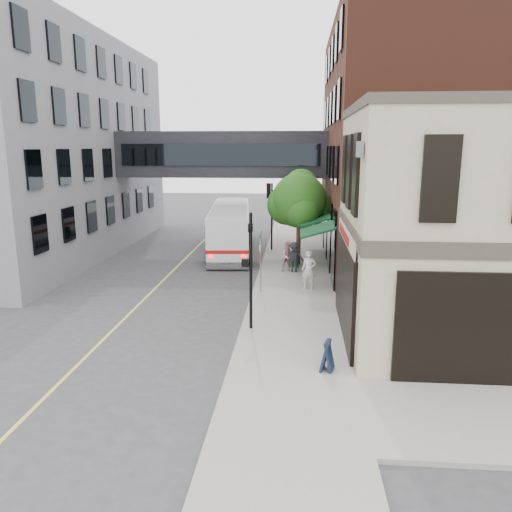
% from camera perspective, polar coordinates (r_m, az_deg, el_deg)
% --- Properties ---
extents(ground, '(120.00, 120.00, 0.00)m').
position_cam_1_polar(ground, '(17.77, -2.50, -10.90)').
color(ground, '#38383A').
rests_on(ground, ground).
extents(sidewalk_main, '(4.00, 60.00, 0.15)m').
position_cam_1_polar(sidewalk_main, '(30.97, 4.45, -0.60)').
color(sidewalk_main, gray).
rests_on(sidewalk_main, ground).
extents(corner_building, '(10.19, 8.12, 8.45)m').
position_cam_1_polar(corner_building, '(19.63, 25.20, 2.98)').
color(corner_building, tan).
rests_on(corner_building, ground).
extents(brick_building, '(13.76, 18.00, 14.00)m').
position_cam_1_polar(brick_building, '(32.15, 19.36, 11.66)').
color(brick_building, '#4C2417').
rests_on(brick_building, ground).
extents(opposite_building, '(14.00, 24.00, 14.00)m').
position_cam_1_polar(opposite_building, '(37.43, -26.45, 11.11)').
color(opposite_building, slate).
rests_on(opposite_building, ground).
extents(skyway_bridge, '(14.00, 3.18, 3.00)m').
position_cam_1_polar(skyway_bridge, '(34.57, -3.80, 11.51)').
color(skyway_bridge, black).
rests_on(skyway_bridge, ground).
extents(traffic_signal_near, '(0.44, 0.22, 4.60)m').
position_cam_1_polar(traffic_signal_near, '(18.71, -0.70, -0.08)').
color(traffic_signal_near, black).
rests_on(traffic_signal_near, sidewalk_main).
extents(traffic_signal_far, '(0.53, 0.28, 4.50)m').
position_cam_1_polar(traffic_signal_far, '(33.44, 1.59, 6.08)').
color(traffic_signal_far, black).
rests_on(traffic_signal_far, sidewalk_main).
extents(street_sign_pole, '(0.08, 0.75, 3.00)m').
position_cam_1_polar(street_sign_pole, '(23.80, 0.52, 0.05)').
color(street_sign_pole, gray).
rests_on(street_sign_pole, sidewalk_main).
extents(street_tree, '(3.80, 3.20, 5.60)m').
position_cam_1_polar(street_tree, '(29.56, 4.95, 6.32)').
color(street_tree, '#382619').
rests_on(street_tree, sidewalk_main).
extents(lane_marking, '(0.12, 40.00, 0.01)m').
position_cam_1_polar(lane_marking, '(28.03, -10.09, -2.29)').
color(lane_marking, '#D8CC4C').
rests_on(lane_marking, ground).
extents(bus, '(3.66, 11.51, 3.04)m').
position_cam_1_polar(bus, '(33.91, -2.96, 3.37)').
color(bus, silver).
rests_on(bus, ground).
extents(pedestrian_a, '(0.77, 0.56, 1.93)m').
position_cam_1_polar(pedestrian_a, '(24.56, 6.06, -1.59)').
color(pedestrian_a, silver).
rests_on(pedestrian_a, sidewalk_main).
extents(pedestrian_b, '(1.02, 0.91, 1.74)m').
position_cam_1_polar(pedestrian_b, '(27.96, 3.72, -0.02)').
color(pedestrian_b, pink).
rests_on(pedestrian_b, sidewalk_main).
extents(pedestrian_c, '(1.11, 0.66, 1.70)m').
position_cam_1_polar(pedestrian_c, '(27.85, 4.38, -0.12)').
color(pedestrian_c, black).
rests_on(pedestrian_c, sidewalk_main).
extents(newspaper_box, '(0.54, 0.50, 0.92)m').
position_cam_1_polar(newspaper_box, '(29.14, 4.36, -0.35)').
color(newspaper_box, '#135424').
rests_on(newspaper_box, sidewalk_main).
extents(sandwich_board, '(0.48, 0.62, 0.97)m').
position_cam_1_polar(sandwich_board, '(16.04, 8.15, -11.20)').
color(sandwich_board, black).
rests_on(sandwich_board, sidewalk_main).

